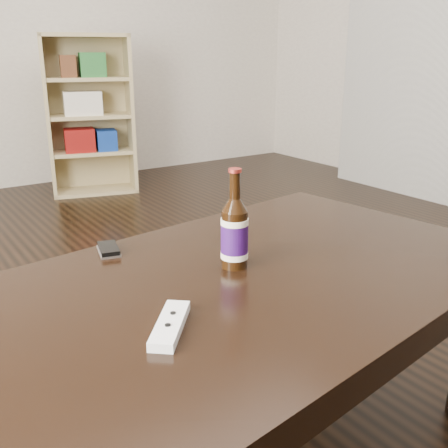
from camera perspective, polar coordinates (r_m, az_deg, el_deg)
floor at (r=1.86m, az=4.69°, el=-14.58°), size 5.00×6.00×0.01m
wall_back at (r=4.34m, az=-22.51°, el=21.57°), size 5.00×0.02×2.70m
bookshelf at (r=3.98m, az=-14.56°, el=11.65°), size 0.66×0.43×1.12m
coffee_table at (r=1.24m, az=2.01°, el=-8.47°), size 1.46×0.98×0.51m
beer_bottle at (r=1.23m, az=1.16°, el=-1.03°), size 0.09×0.09×0.24m
phone at (r=1.37m, az=-12.45°, el=-2.73°), size 0.07×0.10×0.02m
remote at (r=0.99m, az=-5.89°, el=-10.87°), size 0.14×0.16×0.02m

